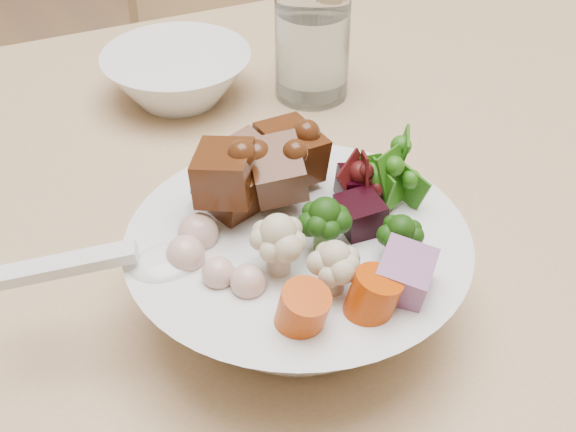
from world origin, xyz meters
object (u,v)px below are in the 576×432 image
Objects in this scene: chair_far at (293,26)px; side_bowl at (178,77)px; water_glass at (312,41)px; dining_table at (526,214)px; food_bowl at (299,268)px.

side_bowl is at bearing -139.16° from chair_far.
chair_far is 0.53m from water_glass.
food_bowl reaches higher than dining_table.
dining_table is 0.32m from food_bowl.
chair_far is 0.82m from food_bowl.
chair_far reaches higher than dining_table.
side_bowl reaches higher than dining_table.
chair_far reaches higher than side_bowl.
water_glass is (-0.23, -0.43, 0.21)m from chair_far.
water_glass is (-0.13, 0.20, 0.13)m from dining_table.
water_glass is at bearing -124.05° from chair_far.
chair_far is at bearing 62.42° from water_glass.
food_bowl reaches higher than side_bowl.
side_bowl is at bearing 155.04° from water_glass.
side_bowl is (-0.35, -0.37, 0.18)m from chair_far.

